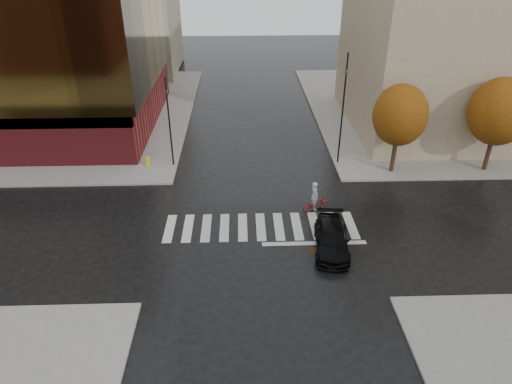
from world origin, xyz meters
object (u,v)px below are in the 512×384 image
sedan (332,239)px  cyclist (315,201)px  fire_hydrant (148,161)px  traffic_light_ne (344,101)px  traffic_light_nw (169,117)px

sedan → cyclist: size_ratio=2.21×
fire_hydrant → traffic_light_ne: bearing=0.8°
traffic_light_ne → fire_hydrant: traffic_light_ne is taller
sedan → traffic_light_ne: (2.45, 10.80, 4.33)m
cyclist → sedan: bearing=165.5°
sedan → cyclist: (-0.32, 4.06, 0.04)m
cyclist → traffic_light_nw: bearing=36.5°
cyclist → fire_hydrant: 13.40m
cyclist → traffic_light_nw: traffic_light_nw is taller
sedan → traffic_light_nw: traffic_light_nw is taller
traffic_light_nw → fire_hydrant: size_ratio=8.15×
sedan → cyclist: bearing=101.3°
cyclist → traffic_light_ne: bearing=-41.5°
sedan → cyclist: cyclist is taller
traffic_light_nw → traffic_light_ne: size_ratio=0.81×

